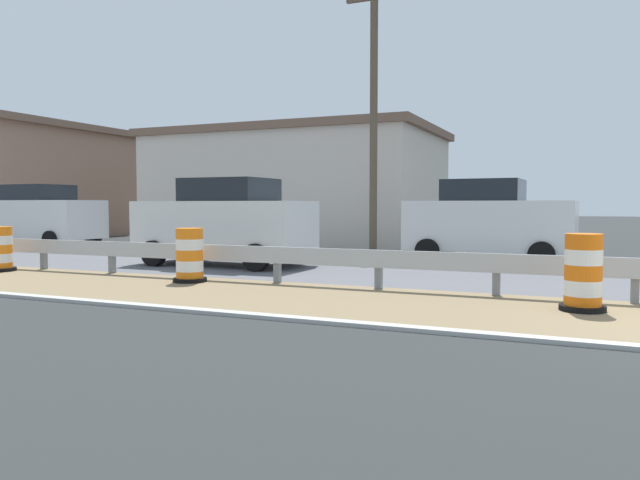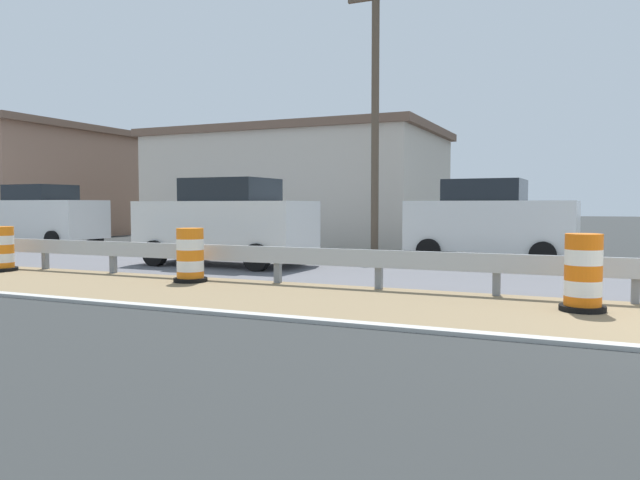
{
  "view_description": "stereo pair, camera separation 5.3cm",
  "coord_description": "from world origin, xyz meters",
  "px_view_note": "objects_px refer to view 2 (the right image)",
  "views": [
    {
      "loc": [
        -8.44,
        2.28,
        1.52
      ],
      "look_at": [
        1.01,
        6.46,
        0.93
      ],
      "focal_mm": 34.5,
      "sensor_mm": 36.0,
      "label": 1
    },
    {
      "loc": [
        -8.42,
        2.23,
        1.52
      ],
      "look_at": [
        1.01,
        6.46,
        0.93
      ],
      "focal_mm": 34.5,
      "sensor_mm": 36.0,
      "label": 2
    }
  ],
  "objects_px": {
    "car_trailing_near_lane": "(44,216)",
    "utility_pole_near": "(375,114)",
    "car_lead_near_lane": "(226,222)",
    "traffic_barrel_close": "(190,258)",
    "traffic_barrel_mid": "(0,251)",
    "car_distant_a": "(490,221)",
    "traffic_barrel_nearest": "(583,276)"
  },
  "relations": [
    {
      "from": "traffic_barrel_mid",
      "to": "car_trailing_near_lane",
      "type": "distance_m",
      "value": 8.78
    },
    {
      "from": "traffic_barrel_close",
      "to": "car_distant_a",
      "type": "distance_m",
      "value": 8.21
    },
    {
      "from": "traffic_barrel_mid",
      "to": "car_lead_near_lane",
      "type": "distance_m",
      "value": 5.19
    },
    {
      "from": "traffic_barrel_mid",
      "to": "traffic_barrel_close",
      "type": "bearing_deg",
      "value": -88.39
    },
    {
      "from": "car_trailing_near_lane",
      "to": "utility_pole_near",
      "type": "xyz_separation_m",
      "value": [
        1.98,
        -12.0,
        3.22
      ]
    },
    {
      "from": "utility_pole_near",
      "to": "traffic_barrel_close",
      "type": "bearing_deg",
      "value": 173.47
    },
    {
      "from": "utility_pole_near",
      "to": "traffic_barrel_nearest",
      "type": "bearing_deg",
      "value": -144.89
    },
    {
      "from": "traffic_barrel_nearest",
      "to": "car_trailing_near_lane",
      "type": "distance_m",
      "value": 19.41
    },
    {
      "from": "car_lead_near_lane",
      "to": "car_trailing_near_lane",
      "type": "relative_size",
      "value": 0.96
    },
    {
      "from": "traffic_barrel_close",
      "to": "traffic_barrel_mid",
      "type": "bearing_deg",
      "value": 91.61
    },
    {
      "from": "car_distant_a",
      "to": "traffic_barrel_nearest",
      "type": "bearing_deg",
      "value": -69.86
    },
    {
      "from": "car_trailing_near_lane",
      "to": "car_distant_a",
      "type": "relative_size",
      "value": 1.07
    },
    {
      "from": "traffic_barrel_nearest",
      "to": "car_distant_a",
      "type": "bearing_deg",
      "value": 18.51
    },
    {
      "from": "car_lead_near_lane",
      "to": "traffic_barrel_mid",
      "type": "bearing_deg",
      "value": 39.67
    },
    {
      "from": "traffic_barrel_close",
      "to": "traffic_barrel_mid",
      "type": "distance_m",
      "value": 5.17
    },
    {
      "from": "traffic_barrel_nearest",
      "to": "utility_pole_near",
      "type": "distance_m",
      "value": 11.4
    },
    {
      "from": "utility_pole_near",
      "to": "traffic_barrel_mid",
      "type": "bearing_deg",
      "value": 144.14
    },
    {
      "from": "traffic_barrel_nearest",
      "to": "utility_pole_near",
      "type": "bearing_deg",
      "value": 35.11
    },
    {
      "from": "car_lead_near_lane",
      "to": "utility_pole_near",
      "type": "height_order",
      "value": "utility_pole_near"
    },
    {
      "from": "traffic_barrel_nearest",
      "to": "traffic_barrel_mid",
      "type": "relative_size",
      "value": 1.08
    },
    {
      "from": "car_distant_a",
      "to": "utility_pole_near",
      "type": "bearing_deg",
      "value": 158.17
    },
    {
      "from": "traffic_barrel_nearest",
      "to": "car_distant_a",
      "type": "distance_m",
      "value": 7.55
    },
    {
      "from": "traffic_barrel_nearest",
      "to": "car_lead_near_lane",
      "type": "bearing_deg",
      "value": 66.67
    },
    {
      "from": "traffic_barrel_mid",
      "to": "utility_pole_near",
      "type": "distance_m",
      "value": 11.14
    },
    {
      "from": "car_lead_near_lane",
      "to": "traffic_barrel_close",
      "type": "bearing_deg",
      "value": 111.05
    },
    {
      "from": "car_trailing_near_lane",
      "to": "car_distant_a",
      "type": "distance_m",
      "value": 15.78
    },
    {
      "from": "traffic_barrel_close",
      "to": "car_trailing_near_lane",
      "type": "distance_m",
      "value": 12.75
    },
    {
      "from": "car_lead_near_lane",
      "to": "car_trailing_near_lane",
      "type": "xyz_separation_m",
      "value": [
        3.22,
        9.87,
        0.04
      ]
    },
    {
      "from": "car_trailing_near_lane",
      "to": "utility_pole_near",
      "type": "relative_size",
      "value": 0.55
    },
    {
      "from": "traffic_barrel_mid",
      "to": "car_distant_a",
      "type": "bearing_deg",
      "value": -55.43
    },
    {
      "from": "car_lead_near_lane",
      "to": "car_trailing_near_lane",
      "type": "distance_m",
      "value": 10.38
    },
    {
      "from": "car_lead_near_lane",
      "to": "car_distant_a",
      "type": "distance_m",
      "value": 6.9
    }
  ]
}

